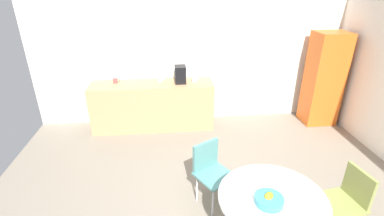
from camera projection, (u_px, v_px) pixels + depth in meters
The scene contains 11 objects.
wall_back at pixel (190, 57), 5.40m from camera, with size 6.00×0.10×2.60m, color white.
counter_block at pixel (153, 106), 5.37m from camera, with size 2.29×0.60×0.90m, color tan.
locker_cabinet at pixel (324, 79), 5.39m from camera, with size 0.60×0.50×1.80m, color orange.
round_table at pixel (271, 208), 2.79m from camera, with size 1.07×1.07×0.72m.
chair_teal at pixel (210, 166), 3.51m from camera, with size 0.58×0.58×0.83m.
chair_olive at pixel (349, 195), 3.04m from camera, with size 0.48×0.48×0.83m.
fruit_bowl at pixel (269, 200), 2.64m from camera, with size 0.27×0.27×0.11m.
mug_white at pixel (194, 79), 5.25m from camera, with size 0.13×0.08×0.09m.
mug_green at pixel (115, 81), 5.18m from camera, with size 0.13×0.08×0.09m.
mug_red at pixel (160, 79), 5.27m from camera, with size 0.13×0.08×0.09m.
coffee_maker at pixel (180, 74), 5.16m from camera, with size 0.20×0.24×0.32m, color black.
Camera 1 is at (-0.49, -2.29, 2.67)m, focal length 26.07 mm.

